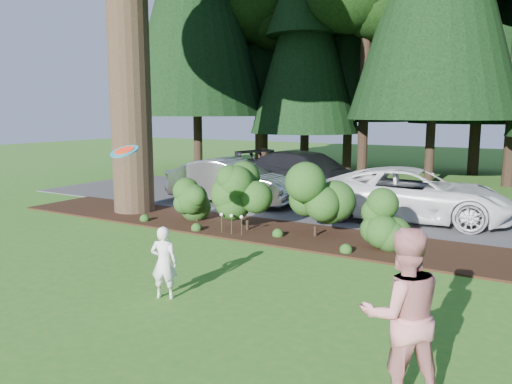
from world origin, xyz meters
TOP-DOWN VIEW (x-y plane):
  - ground at (0.00, 0.00)m, footprint 80.00×80.00m
  - mulch_bed at (0.00, 3.25)m, footprint 16.00×2.50m
  - driveway at (0.00, 7.50)m, footprint 22.00×6.00m
  - shrub_row at (0.77, 3.14)m, footprint 6.53×1.60m
  - lily_cluster at (-0.30, 2.40)m, footprint 0.69×0.09m
  - car_silver_wagon at (-2.69, 6.09)m, footprint 4.62×1.74m
  - car_white_suv at (3.20, 6.49)m, footprint 5.66×3.06m
  - car_dark_suv at (-1.08, 8.65)m, footprint 6.03×3.42m
  - child at (1.09, -1.74)m, footprint 0.52×0.44m
  - adult at (5.27, -2.70)m, footprint 1.17×1.12m
  - frisbee at (-0.06, -1.40)m, footprint 0.51×0.49m

SIDE VIEW (x-z plane):
  - ground at x=0.00m, z-range 0.00..0.00m
  - driveway at x=0.00m, z-range 0.00..0.03m
  - mulch_bed at x=0.00m, z-range 0.00..0.05m
  - lily_cluster at x=-0.30m, z-range 0.21..0.78m
  - child at x=1.09m, z-range 0.00..1.23m
  - car_silver_wagon at x=-2.69m, z-range 0.03..1.54m
  - car_white_suv at x=3.20m, z-range 0.03..1.54m
  - shrub_row at x=0.77m, z-range 0.00..1.61m
  - car_dark_suv at x=-1.08m, z-range 0.03..1.68m
  - adult at x=5.27m, z-range 0.00..1.90m
  - frisbee at x=-0.06m, z-range 2.30..2.50m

